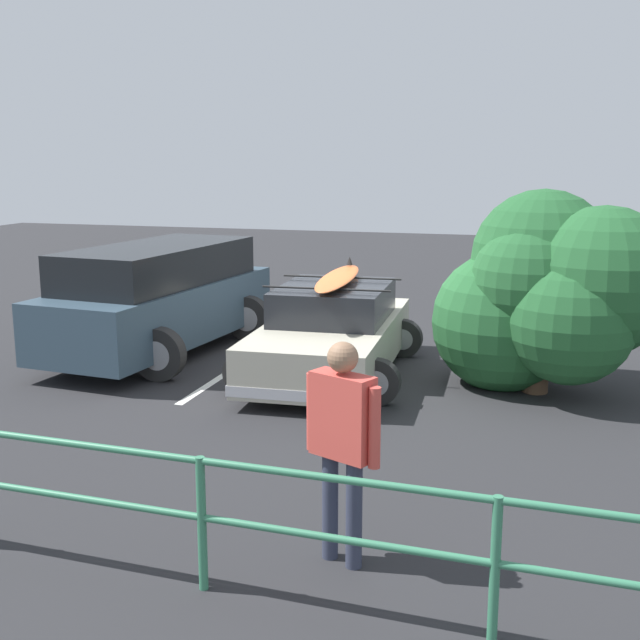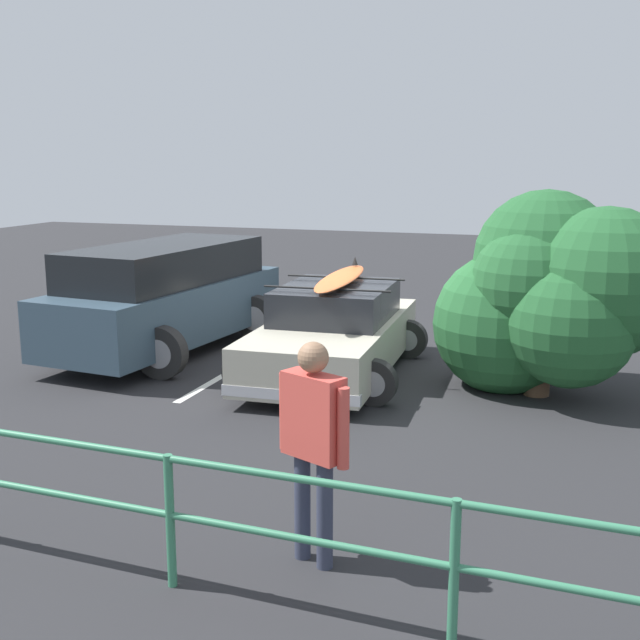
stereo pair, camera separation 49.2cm
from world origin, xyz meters
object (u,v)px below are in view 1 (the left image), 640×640
object	(u,v)px
suv_car	(160,298)
person_bystander	(342,433)
sedan_car	(332,333)
bush_near_left	(549,297)

from	to	relation	value
suv_car	person_bystander	distance (m)	7.54
sedan_car	person_bystander	xyz separation A→B (m)	(-1.60, 5.47, 0.46)
sedan_car	bush_near_left	size ratio (longest dim) A/B	1.32
person_bystander	suv_car	bearing A→B (deg)	-51.79
sedan_car	bush_near_left	xyz separation A→B (m)	(-3.08, 0.01, 0.69)
bush_near_left	person_bystander	bearing A→B (deg)	74.84
suv_car	bush_near_left	size ratio (longest dim) A/B	1.54
sedan_car	person_bystander	bearing A→B (deg)	106.32
sedan_car	suv_car	world-z (taller)	suv_car
suv_car	bush_near_left	bearing A→B (deg)	175.71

